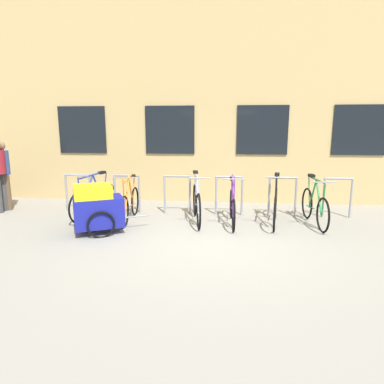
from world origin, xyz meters
The scene contains 11 objects.
ground_plane centered at (0.00, 0.00, 0.00)m, with size 42.00×42.00×0.00m, color gray.
storefront_building centered at (0.00, 5.99, 3.27)m, with size 28.00×5.62×6.55m.
bike_rack centered at (-0.23, 1.90, 0.55)m, with size 6.64×0.05×0.91m.
bicycle_black centered at (1.32, 1.29, 0.39)m, with size 0.46×1.71×1.08m.
bicycle_purple centered at (0.43, 1.21, 0.37)m, with size 0.44×1.68×1.05m.
bicycle_blue centered at (-2.64, 1.42, 0.39)m, with size 0.56×1.69×1.04m.
bicycle_orange centered at (-1.78, 1.25, 0.37)m, with size 0.44×1.64×1.04m.
bicycle_silver centered at (-0.33, 1.32, 0.40)m, with size 0.46×1.81×1.07m.
bicycle_green centered at (2.13, 1.33, 0.38)m, with size 0.44×1.71×1.03m.
bike_trailer centered at (-2.15, 0.34, 0.49)m, with size 1.44×0.94×0.95m.
person_browsing centered at (-5.09, 1.88, 0.96)m, with size 0.34×0.32×1.67m.
Camera 1 is at (0.23, -5.53, 1.99)m, focal length 30.75 mm.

